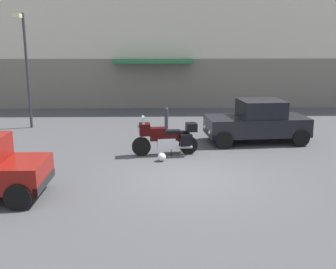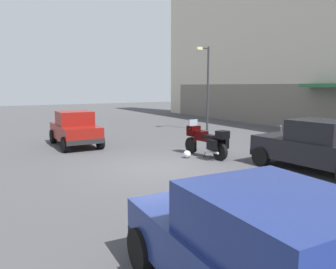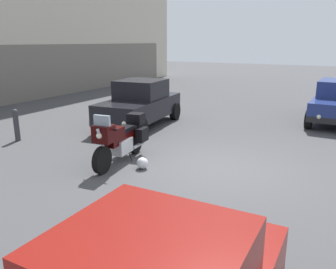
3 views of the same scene
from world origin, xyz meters
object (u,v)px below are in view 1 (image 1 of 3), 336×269
at_px(streetlamp_curbside, 25,60).
at_px(bollard_curbside, 166,118).
at_px(helmet, 162,157).
at_px(motorcycle, 166,137).
at_px(car_hatchback_near, 257,122).

bearing_deg(streetlamp_curbside, bollard_curbside, -4.07).
bearing_deg(streetlamp_curbside, helmet, -41.31).
height_order(motorcycle, car_hatchback_near, car_hatchback_near).
bearing_deg(helmet, bollard_curbside, 87.00).
distance_m(helmet, streetlamp_curbside, 8.25).
xyz_separation_m(motorcycle, streetlamp_curbside, (-5.98, 4.37, 2.38)).
height_order(helmet, bollard_curbside, bollard_curbside).
height_order(helmet, car_hatchback_near, car_hatchback_near).
bearing_deg(motorcycle, car_hatchback_near, -160.58).
distance_m(motorcycle, bollard_curbside, 3.94).
bearing_deg(car_hatchback_near, bollard_curbside, -38.53).
relative_size(helmet, bollard_curbside, 0.28).
distance_m(helmet, bollard_curbside, 4.70).
bearing_deg(helmet, streetlamp_curbside, 138.69).
relative_size(streetlamp_curbside, bollard_curbside, 5.00).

